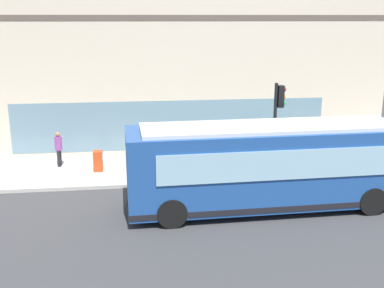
# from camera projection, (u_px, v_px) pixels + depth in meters

# --- Properties ---
(ground) EXTENTS (120.00, 120.00, 0.00)m
(ground) POSITION_uv_depth(u_px,v_px,m) (187.00, 211.00, 16.87)
(ground) COLOR #38383A
(sidewalk_curb) EXTENTS (4.25, 40.00, 0.15)m
(sidewalk_curb) POSITION_uv_depth(u_px,v_px,m) (176.00, 168.00, 21.37)
(sidewalk_curb) COLOR #B2ADA3
(sidewalk_curb) RESTS_ON ground
(building_corner) EXTENTS (7.22, 21.58, 12.10)m
(building_corner) POSITION_uv_depth(u_px,v_px,m) (165.00, 29.00, 25.30)
(building_corner) COLOR beige
(building_corner) RESTS_ON ground
(city_bus_nearside) EXTENTS (2.84, 10.11, 3.07)m
(city_bus_nearside) POSITION_uv_depth(u_px,v_px,m) (268.00, 167.00, 16.79)
(city_bus_nearside) COLOR #1E478C
(city_bus_nearside) RESTS_ON ground
(traffic_light_near_corner) EXTENTS (0.32, 0.49, 3.95)m
(traffic_light_near_corner) POSITION_uv_depth(u_px,v_px,m) (278.00, 112.00, 19.49)
(traffic_light_near_corner) COLOR black
(traffic_light_near_corner) RESTS_ON sidewalk_curb
(fire_hydrant) EXTENTS (0.35, 0.35, 0.74)m
(fire_hydrant) POSITION_uv_depth(u_px,v_px,m) (314.00, 159.00, 21.20)
(fire_hydrant) COLOR red
(fire_hydrant) RESTS_ON sidewalk_curb
(pedestrian_by_light_pole) EXTENTS (0.32, 0.32, 1.56)m
(pedestrian_by_light_pole) POSITION_uv_depth(u_px,v_px,m) (354.00, 138.00, 22.81)
(pedestrian_by_light_pole) COLOR #B23338
(pedestrian_by_light_pole) RESTS_ON sidewalk_curb
(pedestrian_near_building_entrance) EXTENTS (0.32, 0.32, 1.59)m
(pedestrian_near_building_entrance) POSITION_uv_depth(u_px,v_px,m) (59.00, 147.00, 21.21)
(pedestrian_near_building_entrance) COLOR black
(pedestrian_near_building_entrance) RESTS_ON sidewalk_curb
(newspaper_vending_box) EXTENTS (0.44, 0.43, 0.90)m
(newspaper_vending_box) POSITION_uv_depth(u_px,v_px,m) (98.00, 161.00, 20.69)
(newspaper_vending_box) COLOR #BF3F19
(newspaper_vending_box) RESTS_ON sidewalk_curb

